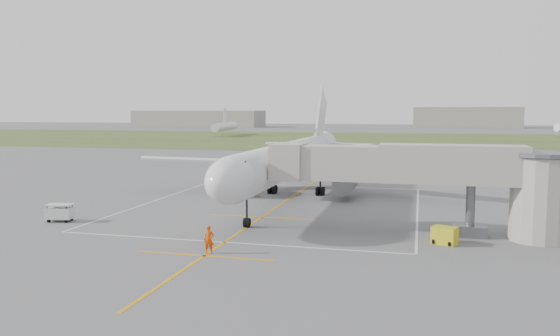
% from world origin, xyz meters
% --- Properties ---
extents(ground, '(700.00, 700.00, 0.00)m').
position_xyz_m(ground, '(0.00, 0.00, 0.00)').
color(ground, '#535355').
rests_on(ground, ground).
extents(grass_strip, '(700.00, 120.00, 0.02)m').
position_xyz_m(grass_strip, '(0.00, 130.00, 0.01)').
color(grass_strip, '#3E5023').
rests_on(grass_strip, ground).
extents(apron_markings, '(28.20, 60.00, 0.01)m').
position_xyz_m(apron_markings, '(0.00, -5.82, 0.01)').
color(apron_markings, orange).
rests_on(apron_markings, ground).
extents(airliner, '(38.93, 46.75, 13.52)m').
position_xyz_m(airliner, '(-0.00, 0.75, 4.39)').
color(airliner, silver).
rests_on(airliner, ground).
extents(jet_bridge, '(23.40, 5.00, 7.20)m').
position_xyz_m(jet_bridge, '(15.72, -13.50, 4.74)').
color(jet_bridge, gray).
rests_on(jet_bridge, ground).
extents(gpu_unit, '(2.04, 1.75, 1.30)m').
position_xyz_m(gpu_unit, '(15.99, -16.45, 0.64)').
color(gpu_unit, gold).
rests_on(gpu_unit, ground).
extents(baggage_cart, '(2.42, 1.67, 1.56)m').
position_xyz_m(baggage_cart, '(-16.92, -16.29, 0.80)').
color(baggage_cart, silver).
rests_on(baggage_cart, ground).
extents(ramp_worker_nose, '(0.80, 0.61, 1.95)m').
position_xyz_m(ramp_worker_nose, '(0.09, -23.32, 0.98)').
color(ramp_worker_nose, '#DC4306').
rests_on(ramp_worker_nose, ground).
extents(ramp_worker_wing, '(1.16, 1.07, 1.91)m').
position_xyz_m(ramp_worker_wing, '(-3.95, 1.63, 0.95)').
color(ramp_worker_wing, orange).
rests_on(ramp_worker_wing, ground).
extents(distant_hangars, '(345.00, 49.00, 12.00)m').
position_xyz_m(distant_hangars, '(-16.15, 265.19, 5.17)').
color(distant_hangars, gray).
rests_on(distant_hangars, ground).
extents(distant_aircraft, '(157.05, 55.49, 8.85)m').
position_xyz_m(distant_aircraft, '(8.36, 162.39, 3.59)').
color(distant_aircraft, silver).
rests_on(distant_aircraft, ground).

